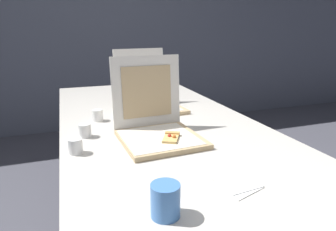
{
  "coord_description": "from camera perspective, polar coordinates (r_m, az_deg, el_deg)",
  "views": [
    {
      "loc": [
        -0.45,
        -0.91,
        1.24
      ],
      "look_at": [
        0.02,
        0.43,
        0.82
      ],
      "focal_mm": 31.51,
      "sensor_mm": 36.0,
      "label": 1
    }
  ],
  "objects": [
    {
      "name": "pizza_box_front",
      "position": [
        1.32,
        -2.02,
        -2.37
      ],
      "size": [
        0.36,
        0.38,
        0.36
      ],
      "rotation": [
        0.0,
        0.0,
        0.06
      ],
      "color": "tan",
      "rests_on": "table"
    },
    {
      "name": "cup_white_mid",
      "position": [
        1.63,
        -13.46,
        0.04
      ],
      "size": [
        0.06,
        0.06,
        0.06
      ],
      "primitive_type": "cylinder",
      "color": "white",
      "rests_on": "table"
    },
    {
      "name": "cup_white_near_center",
      "position": [
        1.4,
        -15.77,
        -2.8
      ],
      "size": [
        0.06,
        0.06,
        0.06
      ],
      "primitive_type": "cylinder",
      "color": "white",
      "rests_on": "table"
    },
    {
      "name": "cup_white_near_left",
      "position": [
        1.23,
        -17.46,
        -5.69
      ],
      "size": [
        0.06,
        0.06,
        0.06
      ],
      "primitive_type": "cylinder",
      "color": "white",
      "rests_on": "table"
    },
    {
      "name": "cup_printed_front",
      "position": [
        0.81,
        -0.51,
        -16.11
      ],
      "size": [
        0.08,
        0.08,
        0.09
      ],
      "primitive_type": "cylinder",
      "color": "#477FCC",
      "rests_on": "table"
    },
    {
      "name": "napkin_pile",
      "position": [
        0.99,
        13.09,
        -12.77
      ],
      "size": [
        0.16,
        0.16,
        0.01
      ],
      "color": "white",
      "rests_on": "table"
    },
    {
      "name": "wall_back",
      "position": [
        3.79,
        -13.21,
        17.13
      ],
      "size": [
        10.0,
        0.1,
        2.6
      ],
      "primitive_type": "cube",
      "color": "slate",
      "rests_on": "ground"
    },
    {
      "name": "pizza_box_middle",
      "position": [
        1.82,
        -3.6,
        2.89
      ],
      "size": [
        0.38,
        0.43,
        0.36
      ],
      "rotation": [
        0.0,
        0.0,
        0.11
      ],
      "color": "tan",
      "rests_on": "table"
    },
    {
      "name": "table",
      "position": [
        1.65,
        -2.51,
        -2.08
      ],
      "size": [
        1.0,
        2.13,
        0.76
      ],
      "color": "beige",
      "rests_on": "ground"
    }
  ]
}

